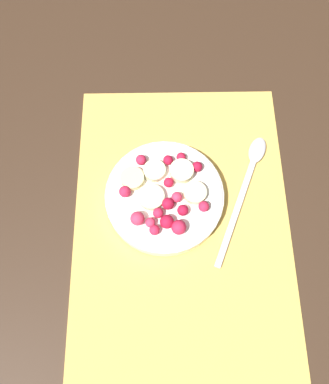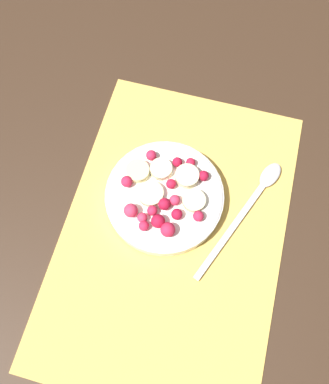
# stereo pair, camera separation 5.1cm
# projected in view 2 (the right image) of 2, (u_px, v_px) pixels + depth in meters

# --- Properties ---
(ground_plane) EXTENTS (3.00, 3.00, 0.00)m
(ground_plane) POSITION_uv_depth(u_px,v_px,m) (173.00, 232.00, 0.55)
(ground_plane) COLOR #382619
(placemat) EXTENTS (0.47, 0.32, 0.01)m
(placemat) POSITION_uv_depth(u_px,v_px,m) (173.00, 232.00, 0.55)
(placemat) COLOR #E0B251
(placemat) RESTS_ON ground_plane
(fruit_bowl) EXTENTS (0.17, 0.17, 0.04)m
(fruit_bowl) POSITION_uv_depth(u_px,v_px,m) (164.00, 195.00, 0.55)
(fruit_bowl) COLOR white
(fruit_bowl) RESTS_ON placemat
(spoon) EXTENTS (0.21, 0.10, 0.01)m
(spoon) POSITION_uv_depth(u_px,v_px,m) (255.00, 197.00, 0.56)
(spoon) COLOR silver
(spoon) RESTS_ON placemat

